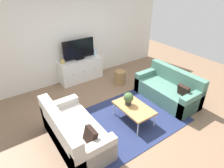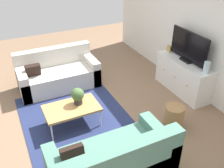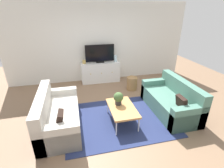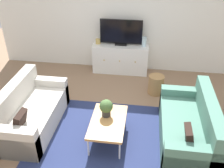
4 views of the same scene
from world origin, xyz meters
name	(u,v)px [view 4 (image 4 of 4)]	position (x,y,z in m)	size (l,w,h in m)	color
ground_plane	(108,129)	(0.00, 0.00, 0.00)	(10.00, 10.00, 0.00)	#84664C
wall_back	(124,16)	(0.00, 2.55, 1.35)	(6.40, 0.12, 2.70)	silver
area_rug	(106,134)	(0.00, -0.15, 0.01)	(2.50, 1.90, 0.01)	navy
couch_left_side	(29,113)	(-1.43, -0.10, 0.29)	(0.83, 1.71, 0.84)	beige
couch_right_side	(191,128)	(1.43, -0.10, 0.29)	(0.83, 1.71, 0.84)	#4C7A6B
coffee_table	(108,122)	(0.05, -0.25, 0.36)	(0.58, 0.95, 0.39)	#B7844C
potted_plant	(106,107)	(-0.01, -0.10, 0.57)	(0.23, 0.23, 0.31)	#2D2D2D
tv_console	(121,58)	(-0.02, 2.27, 0.36)	(1.37, 0.47, 0.72)	white
flat_screen_tv	(121,32)	(-0.02, 2.29, 1.03)	(1.01, 0.16, 0.63)	black
glass_vase	(144,42)	(0.54, 2.27, 0.83)	(0.11, 0.11, 0.23)	silver
mantel_clock	(98,41)	(-0.59, 2.27, 0.78)	(0.11, 0.07, 0.13)	tan
wicker_basket	(156,85)	(0.87, 1.35, 0.21)	(0.34, 0.34, 0.43)	#9E7547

